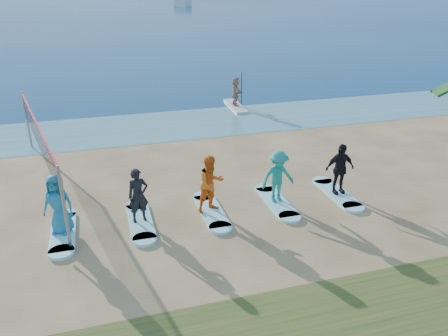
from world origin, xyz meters
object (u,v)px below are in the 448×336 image
object	(u,v)px
student_0	(58,204)
student_2	(211,184)
paddleboard	(236,106)
student_4	(340,169)
volleyball_net	(38,136)
student_3	(278,177)
paddleboarder	(236,91)
surfboard_1	(140,221)
surfboard_0	(63,233)
surfboard_3	(277,202)
boat_offshore_b	(182,7)
surfboard_2	(211,211)
surfboard_4	(337,193)
student_1	(138,195)

from	to	relation	value
student_0	student_2	bearing A→B (deg)	21.69
paddleboard	student_4	xyz separation A→B (m)	(-0.09, -11.73, 0.92)
volleyball_net	student_3	distance (m)	8.30
paddleboard	paddleboarder	distance (m)	0.87
paddleboarder	surfboard_1	distance (m)	13.61
student_2	surfboard_0	bearing A→B (deg)	162.07
surfboard_3	surfboard_1	bearing A→B (deg)	180.00
boat_offshore_b	surfboard_2	size ratio (longest dim) A/B	2.52
surfboard_2	surfboard_0	bearing A→B (deg)	180.00
boat_offshore_b	student_0	world-z (taller)	student_0
surfboard_1	surfboard_4	xyz separation A→B (m)	(6.75, 0.00, 0.00)
surfboard_1	student_2	xyz separation A→B (m)	(2.25, 0.00, 0.97)
student_1	student_2	world-z (taller)	student_2
paddleboarder	student_3	size ratio (longest dim) A/B	0.92
volleyball_net	surfboard_4	size ratio (longest dim) A/B	4.04
paddleboard	boat_offshore_b	xyz separation A→B (m)	(17.26, 101.00, -0.06)
paddleboard	surfboard_1	distance (m)	13.58
paddleboarder	surfboard_0	distance (m)	14.86
volleyball_net	surfboard_1	distance (m)	4.97
student_2	student_1	bearing A→B (deg)	162.07
paddleboard	surfboard_4	world-z (taller)	paddleboard
surfboard_2	surfboard_4	distance (m)	4.50
student_0	student_3	distance (m)	6.75
volleyball_net	student_2	xyz separation A→B (m)	(5.20, -3.55, -0.89)
student_0	student_2	xyz separation A→B (m)	(4.50, 0.00, 0.03)
volleyball_net	boat_offshore_b	xyz separation A→B (m)	(27.04, 109.18, -1.90)
student_4	student_1	bearing A→B (deg)	-178.50
student_0	student_3	world-z (taller)	student_0
volleyball_net	paddleboarder	world-z (taller)	volleyball_net
volleyball_net	student_3	bearing A→B (deg)	-25.50
student_3	surfboard_1	bearing A→B (deg)	174.62
paddleboarder	boat_offshore_b	bearing A→B (deg)	-6.49
student_0	student_1	xyz separation A→B (m)	(2.25, 0.00, -0.05)
boat_offshore_b	surfboard_0	xyz separation A→B (m)	(-26.35, -112.74, 0.04)
surfboard_0	surfboard_2	size ratio (longest dim) A/B	1.00
volleyball_net	surfboard_1	size ratio (longest dim) A/B	4.04
surfboard_0	student_1	world-z (taller)	student_1
paddleboarder	surfboard_3	xyz separation A→B (m)	(-2.33, -11.73, -0.88)
volleyball_net	student_0	xyz separation A→B (m)	(0.70, -3.55, -0.92)
volleyball_net	surfboard_0	size ratio (longest dim) A/B	4.04
surfboard_0	student_3	bearing A→B (deg)	0.00
student_3	surfboard_4	distance (m)	2.43
paddleboard	student_2	bearing A→B (deg)	-109.08
surfboard_4	volleyball_net	bearing A→B (deg)	159.88
volleyball_net	paddleboard	bearing A→B (deg)	39.91
volleyball_net	paddleboard	size ratio (longest dim) A/B	2.96
boat_offshore_b	student_4	distance (m)	114.07
student_0	surfboard_3	size ratio (longest dim) A/B	0.82
student_0	surfboard_1	xyz separation A→B (m)	(2.25, -0.00, -0.94)
paddleboard	student_0	distance (m)	14.87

